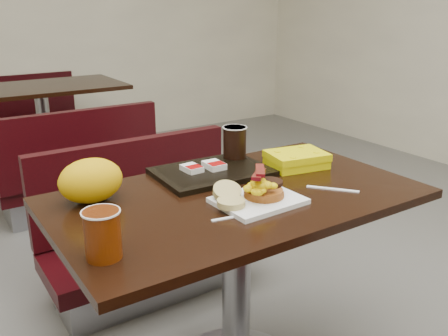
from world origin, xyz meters
TOP-DOWN VIEW (x-y plane):
  - table_near at (0.00, 0.00)m, footprint 1.20×0.70m
  - bench_near_n at (0.00, 0.70)m, footprint 1.00×0.46m
  - table_far at (0.00, 2.60)m, footprint 1.20×0.70m
  - bench_far_s at (0.00, 1.90)m, footprint 1.00×0.46m
  - bench_far_n at (0.00, 3.30)m, footprint 1.00×0.46m
  - platter at (0.01, -0.10)m, footprint 0.27×0.21m
  - pancake_stack at (0.04, -0.09)m, footprint 0.16×0.16m
  - sausage_patty at (0.07, -0.08)m, footprint 0.10×0.10m
  - scrambled_eggs at (0.00, -0.11)m, footprint 0.10×0.09m
  - bacon_strips at (0.01, -0.10)m, footprint 0.15×0.16m
  - muffin_bottom at (-0.09, -0.10)m, footprint 0.11×0.11m
  - muffin_top at (-0.07, -0.04)m, footprint 0.11×0.11m
  - coffee_cup_near at (-0.52, -0.17)m, footprint 0.10×0.10m
  - fork at (-0.14, -0.14)m, footprint 0.12×0.04m
  - knife at (0.29, -0.15)m, footprint 0.12×0.14m
  - condiment_syrup at (-0.00, 0.09)m, footprint 0.04×0.04m
  - condiment_ketchup at (0.03, 0.09)m, footprint 0.05×0.04m
  - tray at (0.03, 0.21)m, footprint 0.41×0.30m
  - hashbrown_sleeve_left at (-0.04, 0.23)m, footprint 0.06×0.08m
  - hashbrown_sleeve_right at (0.05, 0.22)m, footprint 0.06×0.09m
  - coffee_cup_far at (0.18, 0.28)m, footprint 0.11×0.11m
  - clamshell at (0.35, 0.11)m, footprint 0.24×0.20m
  - paper_bag at (-0.42, 0.20)m, footprint 0.24×0.20m

SIDE VIEW (x-z plane):
  - bench_near_n at x=0.00m, z-range 0.00..0.72m
  - bench_far_s at x=0.00m, z-range 0.00..0.72m
  - bench_far_n at x=0.00m, z-range 0.00..0.72m
  - table_near at x=0.00m, z-range 0.00..0.75m
  - table_far at x=0.00m, z-range 0.00..0.75m
  - fork at x=-0.14m, z-range 0.75..0.75m
  - knife at x=0.29m, z-range 0.75..0.75m
  - condiment_syrup at x=0.00m, z-range 0.75..0.76m
  - condiment_ketchup at x=0.03m, z-range 0.75..0.76m
  - platter at x=0.01m, z-range 0.75..0.77m
  - tray at x=0.03m, z-range 0.75..0.77m
  - muffin_bottom at x=-0.09m, z-range 0.77..0.78m
  - pancake_stack at x=0.04m, z-range 0.77..0.79m
  - clamshell at x=0.35m, z-range 0.75..0.81m
  - hashbrown_sleeve_left at x=-0.04m, z-range 0.77..0.79m
  - hashbrown_sleeve_right at x=0.05m, z-range 0.77..0.79m
  - muffin_top at x=-0.07m, z-range 0.76..0.81m
  - sausage_patty at x=0.07m, z-range 0.79..0.80m
  - coffee_cup_near at x=-0.52m, z-range 0.75..0.87m
  - scrambled_eggs at x=0.00m, z-range 0.79..0.84m
  - paper_bag at x=-0.42m, z-range 0.75..0.89m
  - coffee_cup_far at x=0.18m, z-range 0.77..0.89m
  - bacon_strips at x=0.01m, z-range 0.84..0.85m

